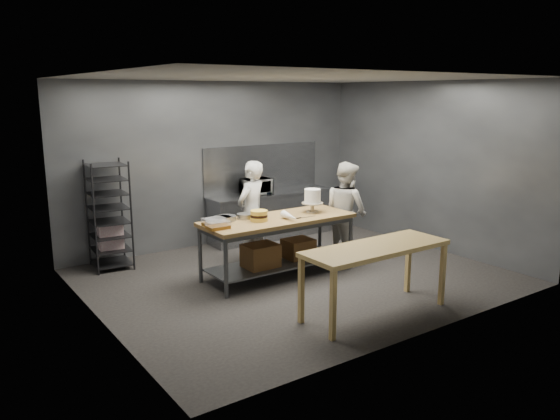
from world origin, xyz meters
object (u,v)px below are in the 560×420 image
(speed_rack, at_px, (109,216))
(microwave, at_px, (256,186))
(work_table, at_px, (278,240))
(layer_cake, at_px, (259,216))
(chef_right, at_px, (346,211))
(frosted_cake_stand, at_px, (313,198))
(chef_behind, at_px, (251,213))
(near_counter, at_px, (376,252))

(speed_rack, relative_size, microwave, 3.23)
(work_table, height_order, layer_cake, layer_cake)
(work_table, relative_size, layer_cake, 9.37)
(chef_right, xyz_separation_m, frosted_cake_stand, (-0.78, -0.07, 0.32))
(chef_behind, height_order, microwave, chef_behind)
(microwave, bearing_deg, frosted_cake_stand, -95.14)
(work_table, bearing_deg, frosted_cake_stand, 1.58)
(speed_rack, relative_size, frosted_cake_stand, 4.66)
(chef_behind, relative_size, frosted_cake_stand, 4.56)
(chef_behind, xyz_separation_m, frosted_cake_stand, (0.66, -0.78, 0.30))
(work_table, distance_m, layer_cake, 0.55)
(microwave, xyz_separation_m, frosted_cake_stand, (-0.17, -1.94, 0.11))
(work_table, distance_m, chef_right, 1.50)
(work_table, bearing_deg, layer_cake, -178.45)
(chef_right, bearing_deg, near_counter, 149.26)
(chef_right, height_order, frosted_cake_stand, chef_right)
(chef_behind, distance_m, layer_cake, 0.90)
(near_counter, relative_size, frosted_cake_stand, 5.32)
(work_table, xyz_separation_m, frosted_cake_stand, (0.69, 0.02, 0.58))
(work_table, relative_size, near_counter, 1.20)
(chef_right, relative_size, microwave, 3.08)
(frosted_cake_stand, relative_size, layer_cake, 1.47)
(near_counter, distance_m, chef_behind, 2.74)
(work_table, height_order, near_counter, work_table)
(frosted_cake_stand, bearing_deg, speed_rack, 145.08)
(work_table, distance_m, speed_rack, 2.75)
(frosted_cake_stand, bearing_deg, layer_cake, -178.43)
(near_counter, height_order, speed_rack, speed_rack)
(work_table, xyz_separation_m, speed_rack, (-1.98, 1.88, 0.28))
(work_table, relative_size, chef_behind, 1.40)
(microwave, xyz_separation_m, layer_cake, (-1.20, -1.97, -0.05))
(chef_right, bearing_deg, microwave, 19.95)
(work_table, xyz_separation_m, layer_cake, (-0.34, -0.01, 0.43))
(speed_rack, relative_size, chef_right, 1.05)
(chef_right, bearing_deg, layer_cake, 95.11)
(speed_rack, distance_m, frosted_cake_stand, 3.27)
(chef_behind, distance_m, chef_right, 1.61)
(chef_behind, height_order, layer_cake, chef_behind)
(microwave, bearing_deg, chef_behind, -125.73)
(near_counter, bearing_deg, microwave, 79.96)
(speed_rack, height_order, frosted_cake_stand, speed_rack)
(speed_rack, bearing_deg, chef_right, -27.41)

